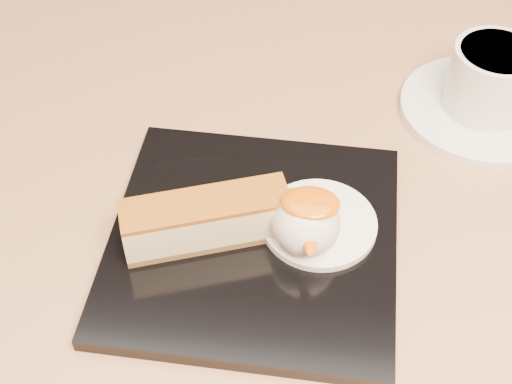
# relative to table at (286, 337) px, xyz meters

# --- Properties ---
(table) EXTENTS (0.80, 0.80, 0.72)m
(table) POSITION_rel_table_xyz_m (0.00, 0.00, 0.00)
(table) COLOR black
(table) RESTS_ON ground
(dessert_plate) EXTENTS (0.23, 0.23, 0.01)m
(dessert_plate) POSITION_rel_table_xyz_m (-0.03, -0.01, 0.16)
(dessert_plate) COLOR black
(dessert_plate) RESTS_ON table
(cheesecake) EXTENTS (0.13, 0.07, 0.04)m
(cheesecake) POSITION_rel_table_xyz_m (-0.06, -0.02, 0.19)
(cheesecake) COLOR brown
(cheesecake) RESTS_ON dessert_plate
(cream_smear) EXTENTS (0.09, 0.09, 0.01)m
(cream_smear) POSITION_rel_table_xyz_m (0.02, 0.00, 0.17)
(cream_smear) COLOR white
(cream_smear) RESTS_ON dessert_plate
(ice_cream_scoop) EXTENTS (0.05, 0.05, 0.05)m
(ice_cream_scoop) POSITION_rel_table_xyz_m (0.01, -0.02, 0.19)
(ice_cream_scoop) COLOR white
(ice_cream_scoop) RESTS_ON cream_smear
(mango_sauce) EXTENTS (0.04, 0.03, 0.01)m
(mango_sauce) POSITION_rel_table_xyz_m (0.01, -0.02, 0.21)
(mango_sauce) COLOR #D76206
(mango_sauce) RESTS_ON ice_cream_scoop
(mint_sprig) EXTENTS (0.03, 0.02, 0.00)m
(mint_sprig) POSITION_rel_table_xyz_m (-0.01, 0.03, 0.17)
(mint_sprig) COLOR #368A2D
(mint_sprig) RESTS_ON cream_smear
(saucer) EXTENTS (0.15, 0.15, 0.01)m
(saucer) POSITION_rel_table_xyz_m (0.16, 0.16, 0.16)
(saucer) COLOR white
(saucer) RESTS_ON table
(coffee_cup) EXTENTS (0.10, 0.08, 0.06)m
(coffee_cup) POSITION_rel_table_xyz_m (0.17, 0.16, 0.20)
(coffee_cup) COLOR white
(coffee_cup) RESTS_ON saucer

